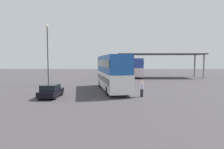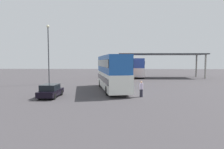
{
  "view_description": "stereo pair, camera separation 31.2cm",
  "coord_description": "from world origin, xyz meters",
  "views": [
    {
      "loc": [
        -0.96,
        -20.65,
        3.66
      ],
      "look_at": [
        -1.45,
        3.05,
        2.0
      ],
      "focal_mm": 30.23,
      "sensor_mm": 36.0,
      "label": 1
    },
    {
      "loc": [
        -0.65,
        -20.65,
        3.66
      ],
      "look_at": [
        -1.45,
        3.05,
        2.0
      ],
      "focal_mm": 30.23,
      "sensor_mm": 36.0,
      "label": 2
    }
  ],
  "objects": [
    {
      "name": "parked_hatchback",
      "position": [
        -7.53,
        -1.9,
        0.67
      ],
      "size": [
        1.68,
        3.63,
        1.35
      ],
      "rotation": [
        0.0,
        0.0,
        1.57
      ],
      "color": "black",
      "rests_on": "ground_plane"
    },
    {
      "name": "depot_canopy",
      "position": [
        8.91,
        22.06,
        5.0
      ],
      "size": [
        19.01,
        5.95,
        5.36
      ],
      "rotation": [
        0.0,
        0.0,
        0.01
      ],
      "color": "#33353A",
      "rests_on": "ground_plane"
    },
    {
      "name": "double_decker_main",
      "position": [
        -1.45,
        3.06,
        2.39
      ],
      "size": [
        4.69,
        11.46,
        4.37
      ],
      "rotation": [
        0.0,
        0.0,
        1.77
      ],
      "color": "silver",
      "rests_on": "ground_plane"
    },
    {
      "name": "pedestrian_waiting",
      "position": [
        1.71,
        -1.36,
        0.82
      ],
      "size": [
        0.38,
        0.38,
        1.66
      ],
      "rotation": [
        0.0,
        0.0,
        4.94
      ],
      "color": "#262633",
      "rests_on": "ground_plane"
    },
    {
      "name": "lamppost_tall",
      "position": [
        -11.67,
        8.86,
        5.74
      ],
      "size": [
        0.44,
        0.44,
        9.34
      ],
      "color": "#33353A",
      "rests_on": "ground_plane"
    },
    {
      "name": "ground_plane",
      "position": [
        0.0,
        0.0,
        0.0
      ],
      "size": [
        140.0,
        140.0,
        0.0
      ],
      "primitive_type": "plane",
      "color": "#423F42"
    },
    {
      "name": "double_decker_near_canopy",
      "position": [
        -0.09,
        20.44,
        2.22
      ],
      "size": [
        3.09,
        10.65,
        4.03
      ],
      "rotation": [
        0.0,
        0.0,
        1.63
      ],
      "color": "orange",
      "rests_on": "ground_plane"
    },
    {
      "name": "double_decker_mid_row",
      "position": [
        3.93,
        23.58,
        2.35
      ],
      "size": [
        3.39,
        10.87,
        4.29
      ],
      "rotation": [
        0.0,
        0.0,
        1.49
      ],
      "color": "silver",
      "rests_on": "ground_plane"
    }
  ]
}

